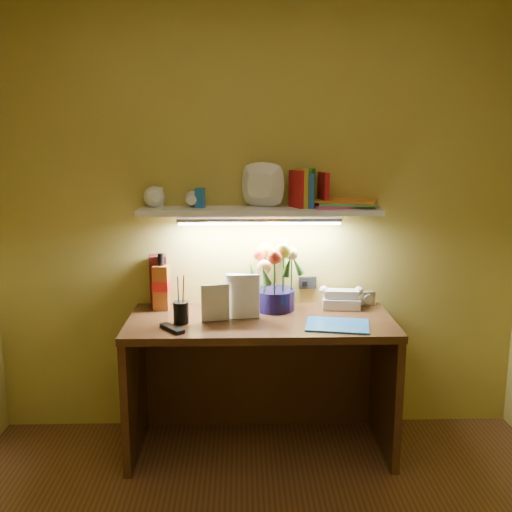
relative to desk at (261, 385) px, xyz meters
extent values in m
cube|color=#351F0E|center=(0.00, 0.00, 0.00)|extent=(1.40, 0.60, 0.75)
cube|color=#B3B3B7|center=(0.62, 0.24, 0.41)|extent=(0.09, 0.06, 0.08)
cube|color=#4E1115|center=(-0.57, 0.24, 0.52)|extent=(0.11, 0.11, 0.29)
cylinder|color=black|center=(-0.41, -0.07, 0.47)|extent=(0.09, 0.09, 0.19)
cube|color=black|center=(-0.45, -0.18, 0.38)|extent=(0.14, 0.16, 0.02)
cube|color=blue|center=(0.39, -0.13, 0.38)|extent=(0.35, 0.29, 0.01)
imported|color=beige|center=(-0.31, -0.05, 0.47)|extent=(0.15, 0.04, 0.20)
imported|color=white|center=(-0.18, 0.00, 0.49)|extent=(0.18, 0.02, 0.24)
cube|color=white|center=(0.00, 0.18, 0.93)|extent=(1.30, 0.25, 0.03)
imported|color=white|center=(-0.55, 0.17, 0.98)|extent=(0.14, 0.14, 0.09)
imported|color=white|center=(-0.37, 0.17, 0.98)|extent=(0.09, 0.09, 0.08)
imported|color=white|center=(0.00, 0.18, 0.97)|extent=(0.31, 0.31, 0.06)
cube|color=white|center=(-0.55, 0.23, 0.99)|extent=(0.06, 0.06, 0.11)
cube|color=blue|center=(-0.32, 0.20, 0.99)|extent=(0.06, 0.05, 0.11)
cube|color=red|center=(0.20, 0.19, 1.04)|extent=(0.08, 0.14, 0.20)
cube|color=gold|center=(0.23, 0.19, 1.04)|extent=(0.06, 0.13, 0.21)
cube|color=#255A9E|center=(0.27, 0.19, 1.03)|extent=(0.03, 0.13, 0.19)
cube|color=#228523|center=(0.28, 0.21, 1.04)|extent=(0.06, 0.14, 0.21)
cube|color=red|center=(0.35, 0.21, 1.03)|extent=(0.05, 0.14, 0.19)
cube|color=#D84E9E|center=(0.45, 0.23, 0.95)|extent=(0.39, 0.32, 0.01)
cube|color=#57CF6B|center=(0.49, 0.21, 0.96)|extent=(0.34, 0.28, 0.01)
cube|color=orange|center=(0.47, 0.22, 0.97)|extent=(0.38, 0.33, 0.01)
camera|label=1|loc=(-0.10, -2.88, 1.30)|focal=40.00mm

